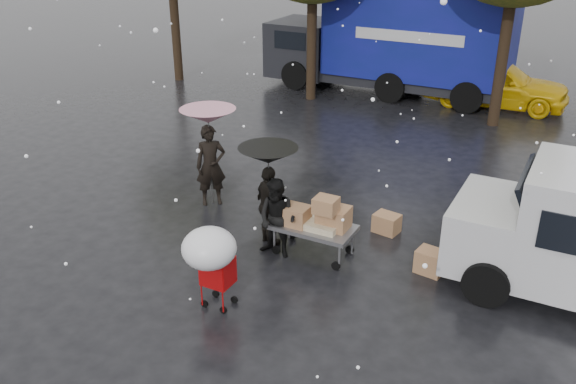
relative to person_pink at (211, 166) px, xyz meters
The scene contains 12 objects.
ground 2.65m from the person_pink, 42.43° to the right, with size 90.00×90.00×0.00m, color black.
person_pink is the anchor object (origin of this frame).
person_middle 2.63m from the person_pink, 29.01° to the right, with size 0.73×0.57×1.50m, color black.
person_black 2.18m from the person_pink, 26.22° to the right, with size 0.92×0.38×1.57m, color black.
umbrella_pink 1.09m from the person_pink, ahead, with size 1.16×1.16×2.13m.
umbrella_black 2.36m from the person_pink, 26.22° to the right, with size 1.09×1.09×1.95m.
vendor_cart 3.09m from the person_pink, 17.66° to the right, with size 1.52×0.80×1.27m.
shopping_cart 3.95m from the person_pink, 55.62° to the right, with size 0.84×0.84×1.46m.
blue_truck 10.34m from the person_pink, 87.16° to the left, with size 8.30×2.60×3.50m.
box_ground_near 5.02m from the person_pink, ahead, with size 0.47×0.38×0.42m, color olive.
box_ground_far 3.87m from the person_pink, ahead, with size 0.48×0.37×0.37m, color olive.
yellow_taxi 11.01m from the person_pink, 68.95° to the left, with size 1.81×4.51×1.54m, color yellow.
Camera 1 is at (5.15, -8.11, 5.78)m, focal length 38.00 mm.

